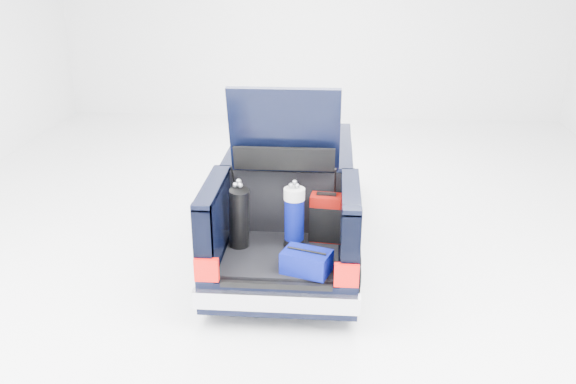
# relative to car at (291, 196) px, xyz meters

# --- Properties ---
(ground) EXTENTS (14.00, 14.00, 0.00)m
(ground) POSITION_rel_car_xyz_m (0.00, -0.11, -0.67)
(ground) COLOR white
(ground) RESTS_ON ground
(car) EXTENTS (1.87, 4.65, 2.47)m
(car) POSITION_rel_car_xyz_m (0.00, 0.00, 0.00)
(car) COLOR black
(car) RESTS_ON ground
(red_suitcase) EXTENTS (0.39, 0.28, 0.61)m
(red_suitcase) POSITION_rel_car_xyz_m (0.50, -1.19, 0.21)
(red_suitcase) COLOR #7A0904
(red_suitcase) RESTS_ON car
(black_golf_bag) EXTENTS (0.34, 0.39, 0.84)m
(black_golf_bag) POSITION_rel_car_xyz_m (-0.50, -1.48, 0.31)
(black_golf_bag) COLOR black
(black_golf_bag) RESTS_ON car
(blue_golf_bag) EXTENTS (0.32, 0.32, 0.83)m
(blue_golf_bag) POSITION_rel_car_xyz_m (0.13, -1.39, 0.30)
(blue_golf_bag) COLOR black
(blue_golf_bag) RESTS_ON car
(blue_duffel) EXTENTS (0.59, 0.48, 0.27)m
(blue_duffel) POSITION_rel_car_xyz_m (0.31, -2.01, 0.05)
(blue_duffel) COLOR #040B68
(blue_duffel) RESTS_ON car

